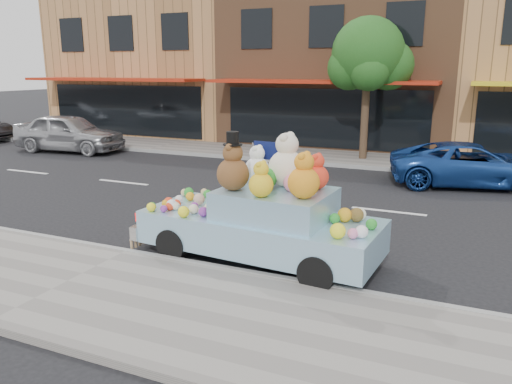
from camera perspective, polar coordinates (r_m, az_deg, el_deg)
The scene contains 11 objects.
ground at distance 13.78m, azimuth -1.73°, elevation -0.38°, with size 120.00×120.00×0.00m, color black.
near_sidewalk at distance 8.65m, azimuth -20.69°, elevation -9.82°, with size 60.00×3.00×0.12m, color gray.
far_sidewalk at distance 19.71m, azimuth 6.37°, elevation 4.10°, with size 60.00×3.00×0.12m, color gray.
near_kerb at distance 9.68m, azimuth -14.53°, elevation -6.75°, with size 60.00×0.12×0.13m, color gray.
far_kerb at distance 18.30m, azimuth 4.96°, elevation 3.39°, with size 60.00×0.12×0.13m, color gray.
storefront_left at distance 28.71m, azimuth -9.94°, elevation 14.25°, with size 10.00×9.80×7.30m.
storefront_mid at distance 24.70m, azimuth 10.51°, elevation 14.30°, with size 10.00×9.80×7.30m.
street_tree at distance 18.98m, azimuth 12.76°, elevation 14.50°, with size 3.00×2.70×5.22m.
car_silver at distance 22.31m, azimuth -20.60°, elevation 6.36°, with size 1.87×4.66×1.59m, color #A2A2A6.
car_blue at distance 16.06m, azimuth 23.37°, elevation 2.89°, with size 2.13×4.63×1.29m, color #1A4191.
art_car at distance 8.95m, azimuth 0.77°, elevation -2.78°, with size 4.60×2.08×2.37m.
Camera 1 is at (5.71, -12.06, 3.42)m, focal length 35.00 mm.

